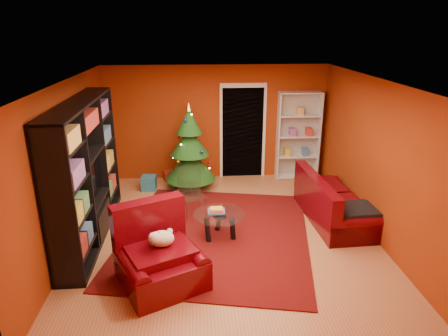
{
  "coord_description": "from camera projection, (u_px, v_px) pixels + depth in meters",
  "views": [
    {
      "loc": [
        -0.47,
        -6.15,
        3.4
      ],
      "look_at": [
        0.0,
        0.4,
        1.05
      ],
      "focal_mm": 32.0,
      "sensor_mm": 36.0,
      "label": 1
    }
  ],
  "objects": [
    {
      "name": "coffee_table",
      "position": [
        220.0,
        225.0,
        6.71
      ],
      "size": [
        0.89,
        0.89,
        0.55
      ],
      "primitive_type": null,
      "rotation": [
        0.0,
        0.0,
        -0.02
      ],
      "color": "gray",
      "rests_on": "rug"
    },
    {
      "name": "media_unit",
      "position": [
        86.0,
        172.0,
        6.48
      ],
      "size": [
        0.5,
        3.01,
        2.3
      ],
      "primitive_type": null,
      "rotation": [
        0.0,
        0.0,
        0.01
      ],
      "color": "black",
      "rests_on": "floor"
    },
    {
      "name": "acrylic_chair",
      "position": [
        193.0,
        196.0,
        7.34
      ],
      "size": [
        0.57,
        0.59,
        0.87
      ],
      "primitive_type": null,
      "rotation": [
        0.0,
        0.0,
        0.3
      ],
      "color": "#66605B",
      "rests_on": "rug"
    },
    {
      "name": "wall_back",
      "position": [
        217.0,
        123.0,
        9.12
      ],
      "size": [
        5.0,
        0.05,
        2.6
      ],
      "primitive_type": "cube",
      "color": "#932F0C",
      "rests_on": "ground"
    },
    {
      "name": "white_bookshelf",
      "position": [
        298.0,
        136.0,
        9.15
      ],
      "size": [
        0.97,
        0.37,
        2.07
      ],
      "primitive_type": null,
      "rotation": [
        0.0,
        0.0,
        -0.03
      ],
      "color": "white",
      "rests_on": "floor"
    },
    {
      "name": "sofa",
      "position": [
        334.0,
        198.0,
        7.28
      ],
      "size": [
        1.0,
        2.04,
        0.86
      ],
      "primitive_type": null,
      "rotation": [
        0.0,
        0.0,
        1.62
      ],
      "color": "#480209",
      "rests_on": "rug"
    },
    {
      "name": "gift_box_teal",
      "position": [
        149.0,
        183.0,
        8.72
      ],
      "size": [
        0.32,
        0.32,
        0.31
      ],
      "primitive_type": "cube",
      "rotation": [
        0.0,
        0.0,
        -0.05
      ],
      "color": "#21647F",
      "rests_on": "floor"
    },
    {
      "name": "doorway",
      "position": [
        243.0,
        133.0,
        9.2
      ],
      "size": [
        1.06,
        0.6,
        2.16
      ],
      "primitive_type": null,
      "color": "black",
      "rests_on": "floor"
    },
    {
      "name": "christmas_tree",
      "position": [
        190.0,
        148.0,
        8.51
      ],
      "size": [
        1.26,
        1.26,
        1.92
      ],
      "primitive_type": null,
      "rotation": [
        0.0,
        0.0,
        0.19
      ],
      "color": "#144112",
      "rests_on": "floor"
    },
    {
      "name": "dog",
      "position": [
        162.0,
        239.0,
        5.42
      ],
      "size": [
        0.49,
        0.45,
        0.29
      ],
      "primitive_type": null,
      "rotation": [
        0.0,
        0.0,
        0.46
      ],
      "color": "beige",
      "rests_on": "armchair"
    },
    {
      "name": "armchair",
      "position": [
        161.0,
        255.0,
        5.43
      ],
      "size": [
        1.53,
        1.53,
        0.9
      ],
      "primitive_type": null,
      "rotation": [
        0.0,
        0.0,
        0.46
      ],
      "color": "#480209",
      "rests_on": "rug"
    },
    {
      "name": "gift_box_red",
      "position": [
        169.0,
        175.0,
        9.26
      ],
      "size": [
        0.3,
        0.3,
        0.24
      ],
      "primitive_type": "cube",
      "rotation": [
        0.0,
        0.0,
        0.3
      ],
      "color": "maroon",
      "rests_on": "floor"
    },
    {
      "name": "rug",
      "position": [
        216.0,
        235.0,
        6.86
      ],
      "size": [
        3.74,
        4.14,
        0.02
      ],
      "primitive_type": "cube",
      "rotation": [
        0.0,
        0.0,
        -0.2
      ],
      "color": "#5A0C0B",
      "rests_on": "floor"
    },
    {
      "name": "wall_right",
      "position": [
        376.0,
        158.0,
        6.68
      ],
      "size": [
        0.05,
        5.5,
        2.6
      ],
      "primitive_type": "cube",
      "color": "#932F0C",
      "rests_on": "ground"
    },
    {
      "name": "wall_left",
      "position": [
        68.0,
        166.0,
        6.34
      ],
      "size": [
        0.05,
        5.5,
        2.6
      ],
      "primitive_type": "cube",
      "color": "#932F0C",
      "rests_on": "ground"
    },
    {
      "name": "gift_box_green",
      "position": [
        178.0,
        183.0,
        8.77
      ],
      "size": [
        0.37,
        0.37,
        0.28
      ],
      "primitive_type": "cube",
      "rotation": [
        0.0,
        0.0,
        0.42
      ],
      "color": "#286D3D",
      "rests_on": "floor"
    },
    {
      "name": "floor",
      "position": [
        226.0,
        234.0,
        6.96
      ],
      "size": [
        5.0,
        5.5,
        0.05
      ],
      "primitive_type": "cube",
      "color": "#AB653B",
      "rests_on": "ground"
    },
    {
      "name": "ceiling",
      "position": [
        226.0,
        79.0,
        6.06
      ],
      "size": [
        5.0,
        5.5,
        0.05
      ],
      "primitive_type": "cube",
      "color": "silver",
      "rests_on": "wall_back"
    }
  ]
}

